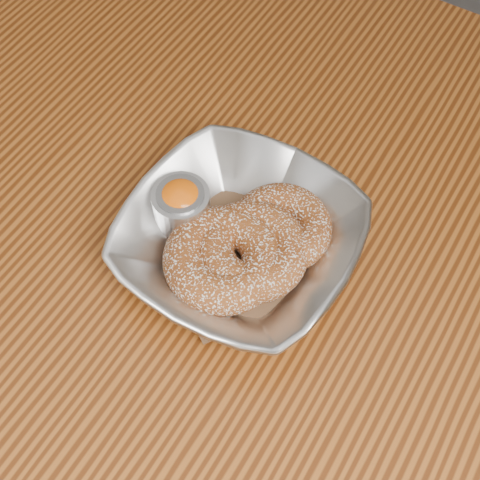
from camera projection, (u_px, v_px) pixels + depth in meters
The scene contains 8 objects.
ground_plane at pixel (219, 404), 1.34m from camera, with size 4.00×4.00×0.00m, color #565659.
table at pixel (205, 230), 0.79m from camera, with size 1.20×0.80×0.75m.
serving_bowl at pixel (240, 242), 0.63m from camera, with size 0.22×0.22×0.05m, color silver.
parchment at pixel (240, 251), 0.65m from camera, with size 0.14×0.14×0.00m, color brown.
donut_back at pixel (281, 227), 0.64m from camera, with size 0.10×0.10×0.03m, color brown.
donut_front at pixel (223, 259), 0.62m from camera, with size 0.11×0.11×0.04m, color brown.
donut_extra at pixel (252, 250), 0.63m from camera, with size 0.11×0.11×0.04m, color brown.
ramekin at pixel (182, 207), 0.64m from camera, with size 0.06×0.06×0.06m.
Camera 1 is at (0.26, -0.34, 1.32)m, focal length 50.00 mm.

